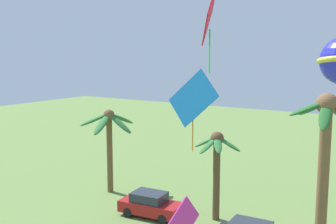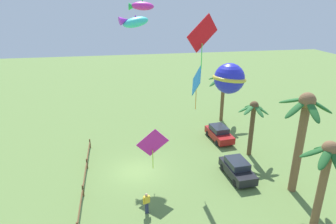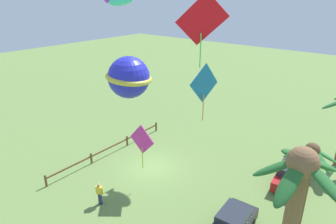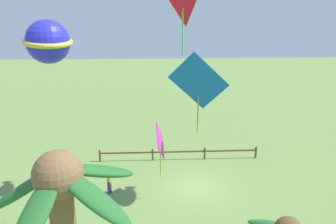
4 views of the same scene
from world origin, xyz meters
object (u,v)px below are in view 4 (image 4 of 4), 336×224
at_px(spectator_0, 109,181).
at_px(kite_ball_4, 48,42).
at_px(kite_diamond_3, 160,142).
at_px(kite_diamond_5, 199,82).

xyz_separation_m(spectator_0, kite_ball_4, (1.36, 4.80, 8.96)).
height_order(kite_diamond_3, kite_ball_4, kite_ball_4).
bearing_deg(kite_diamond_3, kite_diamond_5, 112.73).
distance_m(kite_diamond_3, kite_ball_4, 8.50).
relative_size(spectator_0, kite_ball_4, 0.61).
bearing_deg(kite_diamond_5, kite_ball_4, 1.51).
bearing_deg(kite_ball_4, kite_diamond_5, -178.49).
height_order(spectator_0, kite_ball_4, kite_ball_4).
relative_size(kite_diamond_3, kite_diamond_5, 0.96).
xyz_separation_m(kite_ball_4, kite_diamond_5, (-6.11, -0.16, -1.75)).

